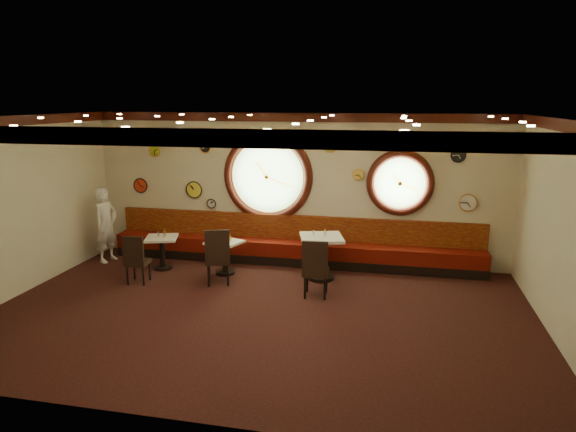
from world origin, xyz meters
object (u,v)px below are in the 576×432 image
object	(u,v)px
chair_a	(136,256)
condiment_a_pepper	(164,235)
condiment_c_salt	(314,233)
condiment_a_bottle	(165,233)
table_a	(162,249)
chair_b	(218,253)
condiment_b_bottle	(230,237)
table_c	(321,252)
condiment_c_pepper	(325,235)
waiter	(106,225)
condiment_c_bottle	(325,233)
condiment_b_salt	(223,238)
condiment_b_pepper	(228,239)
chair_c	(315,265)
condiment_a_salt	(158,234)
table_b	(225,253)

from	to	relation	value
chair_a	condiment_a_pepper	size ratio (longest dim) A/B	5.66
condiment_c_salt	condiment_a_bottle	xyz separation A→B (m)	(-3.13, 0.00, -0.16)
table_a	chair_b	distance (m)	1.63
condiment_b_bottle	table_c	bearing A→B (deg)	-0.15
condiment_c_salt	condiment_b_bottle	distance (m)	1.72
condiment_a_bottle	condiment_b_bottle	size ratio (longest dim) A/B	1.14
table_c	condiment_c_pepper	distance (m)	0.39
waiter	table_a	bearing A→B (deg)	-89.76
condiment_b_bottle	condiment_c_bottle	distance (m)	1.94
condiment_a_bottle	condiment_b_bottle	distance (m)	1.43
chair_a	condiment_b_salt	xyz separation A→B (m)	(1.41, 0.97, 0.18)
condiment_a_pepper	condiment_b_pepper	xyz separation A→B (m)	(1.38, 0.00, -0.01)
condiment_b_bottle	condiment_c_bottle	size ratio (longest dim) A/B	1.05
chair_a	condiment_c_pepper	xyz separation A→B (m)	(3.50, 0.94, 0.38)
condiment_c_bottle	condiment_c_pepper	bearing A→B (deg)	-84.13
table_c	condiment_a_pepper	distance (m)	3.28
condiment_c_bottle	waiter	distance (m)	4.82
chair_c	condiment_b_salt	size ratio (longest dim) A/B	6.75
condiment_a_salt	condiment_c_pepper	bearing A→B (deg)	-0.85
condiment_b_pepper	chair_a	bearing A→B (deg)	-148.43
chair_a	condiment_b_pepper	bearing A→B (deg)	26.73
condiment_c_salt	condiment_b_pepper	xyz separation A→B (m)	(-1.74, -0.07, -0.20)
table_c	condiment_a_pepper	size ratio (longest dim) A/B	9.33
condiment_c_salt	condiment_c_pepper	bearing A→B (deg)	-16.92
condiment_b_pepper	condiment_c_salt	bearing A→B (deg)	2.22
condiment_c_pepper	condiment_b_bottle	xyz separation A→B (m)	(-1.94, 0.07, -0.18)
chair_a	chair_c	world-z (taller)	chair_c
chair_a	condiment_c_salt	bearing A→B (deg)	12.30
condiment_a_salt	condiment_c_salt	distance (m)	3.28
chair_c	condiment_b_salt	world-z (taller)	chair_c
table_a	table_b	size ratio (longest dim) A/B	0.98
condiment_a_salt	condiment_c_pepper	size ratio (longest dim) A/B	1.00
condiment_a_pepper	condiment_b_salt	bearing A→B (deg)	1.27
condiment_a_salt	condiment_c_bottle	distance (m)	3.50
chair_a	condiment_b_salt	world-z (taller)	chair_a
table_c	condiment_c_bottle	distance (m)	0.40
condiment_b_salt	condiment_c_bottle	world-z (taller)	condiment_c_bottle
chair_c	waiter	distance (m)	4.94
chair_c	waiter	xyz separation A→B (m)	(-4.79, 1.19, 0.20)
table_a	condiment_a_pepper	xyz separation A→B (m)	(0.07, -0.01, 0.31)
condiment_b_salt	condiment_a_pepper	xyz separation A→B (m)	(-1.26, -0.03, 0.01)
condiment_a_pepper	chair_c	bearing A→B (deg)	-15.60
table_b	condiment_b_salt	bearing A→B (deg)	137.19
chair_c	condiment_c_pepper	size ratio (longest dim) A/B	6.66
chair_b	table_b	bearing A→B (deg)	78.56
condiment_b_pepper	condiment_c_bottle	xyz separation A→B (m)	(1.96, 0.10, 0.22)
condiment_c_salt	condiment_a_bottle	size ratio (longest dim) A/B	0.65
chair_c	condiment_c_salt	world-z (taller)	chair_c
table_a	condiment_c_salt	world-z (taller)	condiment_c_salt
table_a	chair_c	world-z (taller)	chair_c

